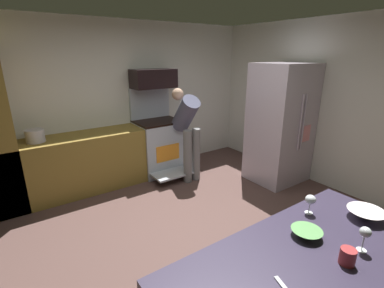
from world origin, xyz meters
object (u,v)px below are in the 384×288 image
(wine_glass_near, at_px, (310,200))
(stock_pot, at_px, (35,136))
(person_cook, at_px, (187,127))
(mixing_bowl_small, at_px, (306,233))
(refrigerator, at_px, (280,124))
(microwave, at_px, (154,79))
(oven_range, at_px, (159,145))
(wine_glass_mid, at_px, (365,234))
(mixing_bowl_large, at_px, (366,214))
(mug_coffee, at_px, (348,257))

(wine_glass_near, relative_size, stock_pot, 0.63)
(person_cook, xyz_separation_m, mixing_bowl_small, (-0.93, -2.83, 0.02))
(refrigerator, bearing_deg, wine_glass_near, -136.88)
(microwave, xyz_separation_m, person_cook, (0.27, -0.62, -0.76))
(person_cook, bearing_deg, microwave, 113.13)
(microwave, bearing_deg, wine_glass_near, -96.80)
(oven_range, relative_size, wine_glass_mid, 8.94)
(wine_glass_near, bearing_deg, mixing_bowl_large, -44.79)
(oven_range, relative_size, microwave, 2.03)
(refrigerator, xyz_separation_m, wine_glass_near, (-1.91, -1.79, 0.05))
(mixing_bowl_small, distance_m, stock_pot, 3.59)
(mixing_bowl_large, distance_m, wine_glass_mid, 0.43)
(person_cook, height_order, wine_glass_mid, person_cook)
(wine_glass_mid, bearing_deg, oven_range, 82.11)
(refrigerator, bearing_deg, person_cook, 144.51)
(refrigerator, height_order, person_cook, refrigerator)
(refrigerator, xyz_separation_m, wine_glass_mid, (-2.02, -2.22, 0.06))
(oven_range, xyz_separation_m, stock_pot, (-1.89, 0.01, 0.48))
(refrigerator, bearing_deg, mug_coffee, -134.72)
(mixing_bowl_small, xyz_separation_m, wine_glass_mid, (0.16, -0.28, 0.10))
(person_cook, bearing_deg, mixing_bowl_large, -97.28)
(wine_glass_near, bearing_deg, refrigerator, 43.12)
(refrigerator, xyz_separation_m, mug_coffee, (-2.21, -2.23, -0.02))
(oven_range, xyz_separation_m, refrigerator, (1.51, -1.42, 0.46))
(microwave, height_order, wine_glass_mid, microwave)
(mixing_bowl_large, distance_m, wine_glass_near, 0.41)
(person_cook, height_order, mug_coffee, person_cook)
(mixing_bowl_large, height_order, mixing_bowl_small, mixing_bowl_large)
(person_cook, xyz_separation_m, wine_glass_mid, (-0.77, -3.11, 0.12))
(oven_range, relative_size, mug_coffee, 15.21)
(refrigerator, distance_m, wine_glass_mid, 3.00)
(microwave, distance_m, stock_pot, 2.01)
(mixing_bowl_small, bearing_deg, refrigerator, 41.78)
(oven_range, relative_size, refrigerator, 0.78)
(person_cook, bearing_deg, mixing_bowl_small, -108.14)
(refrigerator, xyz_separation_m, mixing_bowl_small, (-2.17, -1.94, -0.04))
(refrigerator, distance_m, mixing_bowl_small, 2.92)
(microwave, distance_m, wine_glass_near, 3.38)
(mug_coffee, bearing_deg, mixing_bowl_small, 83.52)
(oven_range, height_order, mixing_bowl_large, oven_range)
(person_cook, distance_m, wine_glass_mid, 3.21)
(mug_coffee, bearing_deg, refrigerator, 45.28)
(person_cook, height_order, mixing_bowl_large, person_cook)
(person_cook, height_order, mixing_bowl_small, person_cook)
(oven_range, height_order, wine_glass_near, oven_range)
(oven_range, xyz_separation_m, person_cook, (0.27, -0.53, 0.40))
(wine_glass_mid, bearing_deg, wine_glass_near, 75.78)
(person_cook, distance_m, mixing_bowl_small, 2.98)
(mixing_bowl_small, bearing_deg, wine_glass_near, 30.50)
(stock_pot, bearing_deg, microwave, 2.42)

